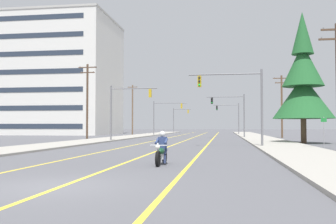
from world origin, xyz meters
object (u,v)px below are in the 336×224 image
object	(u,v)px
traffic_signal_far_right	(231,114)
traffic_signal_far_left	(178,117)
traffic_signal_near_right	(240,95)
traffic_signal_near_left	(124,104)
motorcycle_with_rider	(162,151)
utility_pole_left_far	(132,109)
traffic_signal_mid_right	(233,109)
utility_pole_right_far	(282,104)
street_sign	(324,128)
conifer_tree_right_verge_near	(303,83)
apartment_building_far_left_block	(43,77)
traffic_signal_mid_left	(163,112)
utility_pole_left_near	(87,99)

from	to	relation	value
traffic_signal_far_right	traffic_signal_far_left	world-z (taller)	same
traffic_signal_near_right	traffic_signal_near_left	distance (m)	16.00
motorcycle_with_rider	utility_pole_left_far	size ratio (longest dim) A/B	0.23
traffic_signal_mid_right	utility_pole_right_far	bearing A→B (deg)	12.51
traffic_signal_far_right	utility_pole_right_far	world-z (taller)	utility_pole_right_far
traffic_signal_near_right	street_sign	size ratio (longest dim) A/B	2.58
conifer_tree_right_verge_near	apartment_building_far_left_block	distance (m)	57.15
traffic_signal_near_right	traffic_signal_mid_right	bearing A→B (deg)	89.97
utility_pole_right_far	utility_pole_left_far	size ratio (longest dim) A/B	0.93
utility_pole_left_far	street_sign	xyz separation A→B (m)	(25.11, -40.18, -3.48)
motorcycle_with_rider	street_sign	size ratio (longest dim) A/B	0.91
traffic_signal_far_left	street_sign	bearing A→B (deg)	-73.27
motorcycle_with_rider	apartment_building_far_left_block	xyz separation A→B (m)	(-34.26, 57.57, 11.20)
traffic_signal_near_right	traffic_signal_far_left	xyz separation A→B (m)	(-12.48, 63.35, -0.09)
traffic_signal_near_left	apartment_building_far_left_block	distance (m)	42.49
motorcycle_with_rider	traffic_signal_mid_right	xyz separation A→B (m)	(3.95, 38.32, 3.54)
traffic_signal_near_left	traffic_signal_far_left	size ratio (longest dim) A/B	1.00
traffic_signal_far_right	utility_pole_right_far	distance (m)	21.00
motorcycle_with_rider	traffic_signal_far_left	size ratio (longest dim) A/B	0.35
traffic_signal_near_right	traffic_signal_near_left	world-z (taller)	same
traffic_signal_near_left	traffic_signal_far_left	distance (m)	53.01
traffic_signal_mid_left	utility_pole_right_far	size ratio (longest dim) A/B	0.69
traffic_signal_mid_left	utility_pole_right_far	bearing A→B (deg)	-31.78
utility_pole_left_far	traffic_signal_near_left	bearing A→B (deg)	-77.96
utility_pole_left_near	apartment_building_far_left_block	size ratio (longest dim) A/B	0.32
utility_pole_left_near	utility_pole_left_far	distance (m)	25.78
traffic_signal_near_right	street_sign	distance (m)	6.99
traffic_signal_far_left	apartment_building_far_left_block	xyz separation A→B (m)	(-25.72, -20.28, 7.72)
motorcycle_with_rider	traffic_signal_mid_left	distance (m)	52.41
traffic_signal_near_right	utility_pole_right_far	distance (m)	26.31
traffic_signal_mid_right	utility_pole_left_far	bearing A→B (deg)	138.17
traffic_signal_near_right	street_sign	bearing A→B (deg)	3.13
utility_pole_right_far	street_sign	distance (m)	25.24
traffic_signal_mid_right	traffic_signal_mid_left	world-z (taller)	same
traffic_signal_near_right	traffic_signal_far_right	bearing A→B (deg)	89.80
utility_pole_left_near	traffic_signal_far_right	bearing A→B (deg)	58.96
traffic_signal_mid_left	utility_pole_right_far	world-z (taller)	utility_pole_right_far
traffic_signal_near_right	traffic_signal_mid_right	xyz separation A→B (m)	(0.01, 23.83, -0.03)
traffic_signal_far_right	apartment_building_far_left_block	distance (m)	39.18
traffic_signal_near_right	conifer_tree_right_verge_near	xyz separation A→B (m)	(6.43, 7.86, 1.78)
traffic_signal_far_left	motorcycle_with_rider	bearing A→B (deg)	-83.74
apartment_building_far_left_block	motorcycle_with_rider	bearing A→B (deg)	-59.24
traffic_signal_near_right	traffic_signal_far_right	distance (m)	45.22
street_sign	apartment_building_far_left_block	bearing A→B (deg)	136.27
conifer_tree_right_verge_near	street_sign	xyz separation A→B (m)	(0.03, -7.51, -4.44)
traffic_signal_near_right	apartment_building_far_left_block	bearing A→B (deg)	131.57
traffic_signal_far_right	utility_pole_left_far	distance (m)	19.40
traffic_signal_near_left	traffic_signal_far_right	xyz separation A→B (m)	(12.37, 34.88, -0.01)
utility_pole_left_far	traffic_signal_far_left	bearing A→B (deg)	74.86
utility_pole_left_near	utility_pole_left_far	size ratio (longest dim) A/B	0.99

